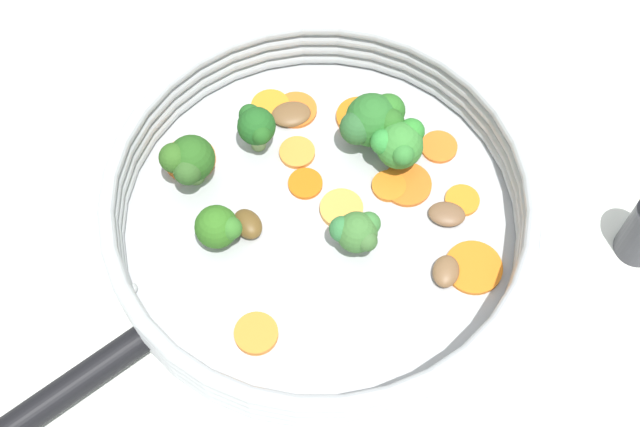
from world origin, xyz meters
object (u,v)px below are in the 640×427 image
carrot_slice_1 (359,117)px  mushroom_piece_2 (291,114)px  carrot_slice_0 (270,107)px  broccoli_floret_5 (220,227)px  carrot_slice_11 (389,186)px  broccoli_floret_4 (357,232)px  mushroom_piece_0 (446,271)px  mushroom_piece_3 (447,214)px  carrot_slice_6 (190,159)px  carrot_slice_10 (407,184)px  broccoli_floret_0 (399,144)px  carrot_slice_3 (297,152)px  carrot_slice_8 (296,110)px  carrot_slice_4 (439,147)px  carrot_slice_7 (473,268)px  carrot_slice_2 (305,184)px  broccoli_floret_3 (188,161)px  skillet (320,225)px  carrot_slice_9 (256,334)px  broccoli_floret_2 (256,126)px  mushroom_piece_1 (248,226)px  carrot_slice_5 (462,200)px  carrot_slice_12 (341,209)px  broccoli_floret_1 (374,120)px

carrot_slice_1 → mushroom_piece_2: (-0.01, -0.06, 0.00)m
carrot_slice_0 → broccoli_floret_5: 0.14m
carrot_slice_11 → broccoli_floret_4: 0.07m
broccoli_floret_5 → mushroom_piece_0: size_ratio=1.45×
mushroom_piece_0 → mushroom_piece_3: 0.05m
carrot_slice_11 → mushroom_piece_0: 0.09m
mushroom_piece_2 → carrot_slice_6: bearing=-68.2°
carrot_slice_10 → broccoli_floret_0: bearing=-165.7°
carrot_slice_3 → carrot_slice_8: (-0.04, 0.00, -0.00)m
carrot_slice_4 → carrot_slice_7: (0.12, 0.01, 0.00)m
carrot_slice_6 → carrot_slice_3: bearing=88.5°
carrot_slice_6 → broccoli_floret_4: (0.10, 0.13, 0.02)m
carrot_slice_2 → mushroom_piece_0: bearing=48.2°
carrot_slice_10 → carrot_slice_6: bearing=-103.2°
carrot_slice_0 → broccoli_floret_5: size_ratio=0.83×
carrot_slice_10 → broccoli_floret_3: (-0.02, -0.18, 0.03)m
broccoli_floret_3 → mushroom_piece_3: (0.06, 0.21, -0.03)m
skillet → carrot_slice_9: bearing=-32.1°
broccoli_floret_4 → broccoli_floret_2: bearing=-144.9°
carrot_slice_11 → broccoli_floret_0: 0.04m
mushroom_piece_1 → carrot_slice_11: bearing=103.4°
mushroom_piece_0 → carrot_slice_5: bearing=158.9°
mushroom_piece_1 → carrot_slice_3: bearing=146.2°
carrot_slice_2 → carrot_slice_3: 0.03m
carrot_slice_1 → carrot_slice_10: size_ratio=0.95×
broccoli_floret_0 → carrot_slice_9: bearing=-42.2°
broccoli_floret_4 → mushroom_piece_2: (-0.13, -0.04, -0.02)m
carrot_slice_0 → carrot_slice_6: (0.05, -0.07, -0.00)m
carrot_slice_9 → mushroom_piece_3: mushroom_piece_3 is taller
carrot_slice_5 → broccoli_floret_0: bearing=-129.9°
carrot_slice_0 → skillet: bearing=15.6°
carrot_slice_0 → carrot_slice_12: size_ratio=0.95×
skillet → carrot_slice_12: size_ratio=9.23×
carrot_slice_1 → broccoli_floret_3: size_ratio=0.77×
broccoli_floret_1 → broccoli_floret_3: bearing=-80.6°
carrot_slice_10 → carrot_slice_11: size_ratio=1.44×
carrot_slice_7 → mushroom_piece_2: (-0.16, -0.14, 0.00)m
carrot_slice_8 → broccoli_floret_1: 0.08m
carrot_slice_5 → broccoli_floret_5: size_ratio=0.70×
carrot_slice_4 → broccoli_floret_1: broccoli_floret_1 is taller
broccoli_floret_4 → carrot_slice_9: bearing=-51.1°
carrot_slice_12 → mushroom_piece_3: bearing=80.6°
carrot_slice_6 → carrot_slice_12: (0.06, 0.13, 0.00)m
carrot_slice_12 → mushroom_piece_1: (0.01, -0.08, 0.00)m
carrot_slice_8 → broccoli_floret_1: bearing=60.0°
carrot_slice_11 → broccoli_floret_1: broccoli_floret_1 is taller
carrot_slice_9 → mushroom_piece_2: size_ratio=0.98×
carrot_slice_3 → carrot_slice_8: 0.04m
carrot_slice_3 → carrot_slice_10: bearing=65.8°
carrot_slice_7 → broccoli_floret_3: bearing=-115.1°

